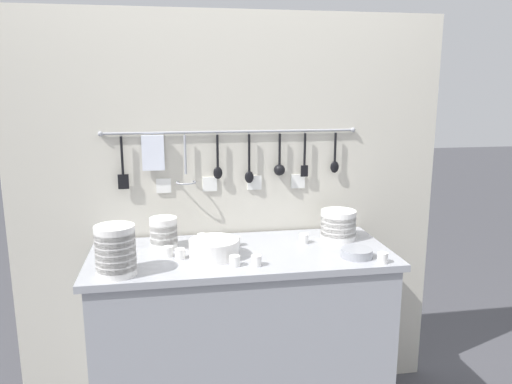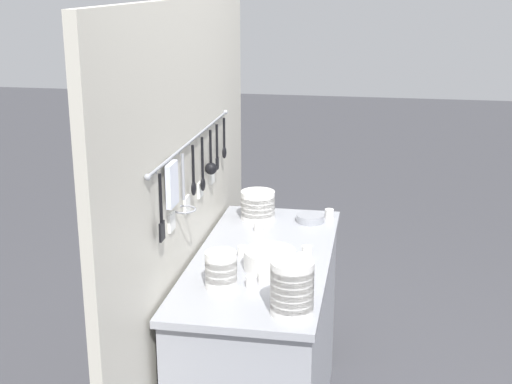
% 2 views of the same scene
% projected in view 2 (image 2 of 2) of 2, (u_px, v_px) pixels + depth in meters
% --- Properties ---
extents(counter, '(1.34, 0.58, 0.90)m').
position_uv_depth(counter, '(262.00, 349.00, 3.20)').
color(counter, '#9EA0A8').
rests_on(counter, ground).
extents(back_wall, '(2.14, 0.11, 1.97)m').
position_uv_depth(back_wall, '(189.00, 232.00, 3.10)').
color(back_wall, beige).
rests_on(back_wall, ground).
extents(bowl_stack_short_front, '(0.12, 0.12, 0.14)m').
position_uv_depth(bowl_stack_short_front, '(221.00, 269.00, 2.75)').
color(bowl_stack_short_front, white).
rests_on(bowl_stack_short_front, counter).
extents(bowl_stack_back_corner, '(0.16, 0.16, 0.20)m').
position_uv_depth(bowl_stack_back_corner, '(292.00, 288.00, 2.52)').
color(bowl_stack_back_corner, white).
rests_on(bowl_stack_back_corner, counter).
extents(bowl_stack_wide_centre, '(0.17, 0.17, 0.14)m').
position_uv_depth(bowl_stack_wide_centre, '(258.00, 205.00, 3.53)').
color(bowl_stack_wide_centre, white).
rests_on(bowl_stack_wide_centre, counter).
extents(plate_stack, '(0.22, 0.22, 0.08)m').
position_uv_depth(plate_stack, '(270.00, 259.00, 2.93)').
color(plate_stack, white).
rests_on(plate_stack, counter).
extents(steel_mixing_bowl, '(0.14, 0.14, 0.04)m').
position_uv_depth(steel_mixing_bowl, '(310.00, 218.00, 3.49)').
color(steel_mixing_bowl, '#93969E').
rests_on(steel_mixing_bowl, counter).
extents(cup_by_caddy, '(0.04, 0.04, 0.04)m').
position_uv_depth(cup_by_caddy, '(263.00, 277.00, 2.80)').
color(cup_by_caddy, white).
rests_on(cup_by_caddy, counter).
extents(cup_back_left, '(0.04, 0.04, 0.04)m').
position_uv_depth(cup_back_left, '(302.00, 258.00, 2.99)').
color(cup_back_left, white).
rests_on(cup_back_left, counter).
extents(cup_beside_plates, '(0.04, 0.04, 0.04)m').
position_uv_depth(cup_beside_plates, '(307.00, 251.00, 3.07)').
color(cup_beside_plates, white).
rests_on(cup_beside_plates, counter).
extents(cup_centre, '(0.04, 0.04, 0.04)m').
position_uv_depth(cup_centre, '(243.00, 251.00, 3.06)').
color(cup_centre, white).
rests_on(cup_centre, counter).
extents(cup_back_right, '(0.04, 0.04, 0.04)m').
position_uv_depth(cup_back_right, '(219.00, 263.00, 2.94)').
color(cup_back_right, white).
rests_on(cup_back_right, counter).
extents(cup_mid_row, '(0.04, 0.04, 0.04)m').
position_uv_depth(cup_mid_row, '(329.00, 213.00, 3.55)').
color(cup_mid_row, white).
rests_on(cup_mid_row, counter).
extents(cup_front_left, '(0.04, 0.04, 0.04)m').
position_uv_depth(cup_front_left, '(259.00, 227.00, 3.37)').
color(cup_front_left, white).
rests_on(cup_front_left, counter).
extents(cup_edge_near, '(0.04, 0.04, 0.04)m').
position_uv_depth(cup_edge_near, '(251.00, 281.00, 2.76)').
color(cup_edge_near, white).
rests_on(cup_edge_near, counter).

